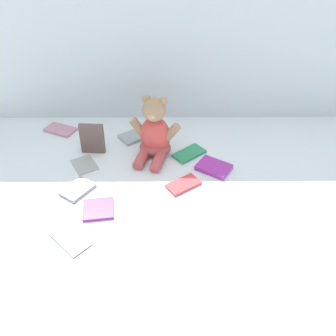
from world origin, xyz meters
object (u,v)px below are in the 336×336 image
at_px(book_case_3, 60,130).
at_px(book_case_6, 92,139).
at_px(book_case_0, 189,153).
at_px(book_case_4, 84,164).
at_px(book_case_2, 136,136).
at_px(book_case_9, 214,167).
at_px(book_case_8, 78,189).
at_px(book_case_5, 70,239).
at_px(book_case_7, 98,209).
at_px(book_case_1, 183,184).
at_px(teddy_bear, 155,134).

xyz_separation_m(book_case_3, book_case_6, (0.18, -0.16, 0.06)).
xyz_separation_m(book_case_0, book_case_4, (-0.42, -0.07, -0.00)).
xyz_separation_m(book_case_2, book_case_9, (0.32, -0.23, 0.00)).
bearing_deg(book_case_9, book_case_8, 136.47).
height_order(book_case_3, book_case_5, book_case_3).
relative_size(book_case_0, book_case_4, 1.21).
xyz_separation_m(book_case_0, book_case_6, (-0.40, 0.03, 0.06)).
bearing_deg(book_case_7, book_case_3, 18.79).
height_order(book_case_1, book_case_9, book_case_9).
relative_size(teddy_bear, book_case_9, 2.05).
bearing_deg(book_case_8, book_case_1, -141.47).
height_order(book_case_5, book_case_8, book_case_8).
distance_m(book_case_3, book_case_7, 0.56).
xyz_separation_m(book_case_4, book_case_6, (0.02, 0.10, 0.06)).
xyz_separation_m(book_case_2, book_case_4, (-0.19, -0.20, -0.00)).
distance_m(book_case_2, book_case_5, 0.60).
distance_m(book_case_2, book_case_7, 0.46).
distance_m(book_case_5, book_case_8, 0.23).
bearing_deg(book_case_3, book_case_4, 56.07).
bearing_deg(book_case_7, teddy_bear, -37.09).
height_order(book_case_5, book_case_7, book_case_7).
height_order(book_case_6, book_case_7, book_case_6).
bearing_deg(book_case_6, book_case_9, -10.45).
bearing_deg(book_case_7, book_case_1, -74.74).
xyz_separation_m(book_case_6, book_case_7, (0.07, -0.34, -0.06)).
height_order(book_case_3, book_case_9, book_case_9).
relative_size(book_case_7, book_case_9, 0.82).
height_order(book_case_3, book_case_7, same).
relative_size(book_case_2, book_case_8, 1.19).
bearing_deg(book_case_2, book_case_0, 25.43).
bearing_deg(book_case_3, book_case_8, 46.09).
height_order(book_case_2, book_case_9, book_case_9).
bearing_deg(book_case_1, book_case_7, -101.60).
distance_m(book_case_3, book_case_4, 0.30).
bearing_deg(book_case_7, book_case_9, -69.57).
relative_size(book_case_4, book_case_8, 0.97).
height_order(book_case_7, book_case_9, book_case_9).
xyz_separation_m(book_case_1, book_case_7, (-0.29, -0.12, -0.00)).
distance_m(teddy_bear, book_case_9, 0.27).
bearing_deg(book_case_0, book_case_2, 20.84).
relative_size(book_case_3, book_case_6, 1.09).
bearing_deg(book_case_2, book_case_4, -77.81).
bearing_deg(book_case_4, book_case_7, 80.63).
distance_m(book_case_1, book_case_2, 0.38).
height_order(book_case_1, book_case_2, book_case_2).
xyz_separation_m(book_case_4, book_case_5, (0.02, -0.38, -0.00)).
bearing_deg(teddy_bear, book_case_7, -104.45).
xyz_separation_m(book_case_3, book_case_9, (0.67, -0.28, 0.00)).
xyz_separation_m(book_case_0, book_case_7, (-0.33, -0.32, -0.00)).
distance_m(book_case_1, book_case_5, 0.44).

